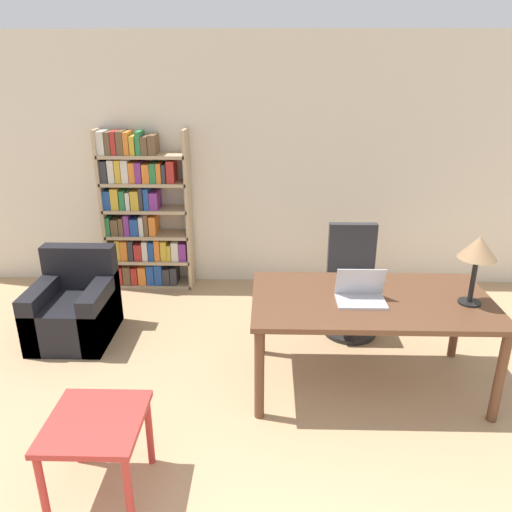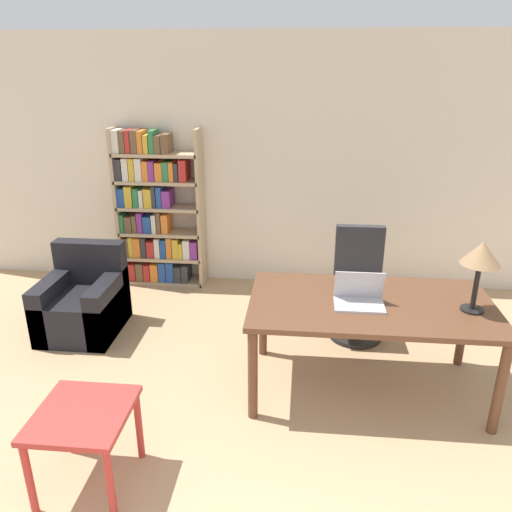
{
  "view_description": "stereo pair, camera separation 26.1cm",
  "coord_description": "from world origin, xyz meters",
  "px_view_note": "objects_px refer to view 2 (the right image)",
  "views": [
    {
      "loc": [
        -0.03,
        -0.87,
        2.38
      ],
      "look_at": [
        -0.12,
        2.69,
        1.0
      ],
      "focal_mm": 35.0,
      "sensor_mm": 36.0,
      "label": 1
    },
    {
      "loc": [
        0.23,
        -0.85,
        2.38
      ],
      "look_at": [
        -0.12,
        2.69,
        1.0
      ],
      "focal_mm": 35.0,
      "sensor_mm": 36.0,
      "label": 2
    }
  ],
  "objects_px": {
    "office_chair": "(358,288)",
    "laptop": "(359,298)",
    "table_lamp": "(481,256)",
    "bookshelf": "(155,213)",
    "side_table_blue": "(84,424)",
    "desk": "(370,312)",
    "armchair": "(84,304)"
  },
  "relations": [
    {
      "from": "office_chair",
      "to": "laptop",
      "type": "bearing_deg",
      "value": -96.14
    },
    {
      "from": "table_lamp",
      "to": "bookshelf",
      "type": "bearing_deg",
      "value": 146.1
    },
    {
      "from": "table_lamp",
      "to": "bookshelf",
      "type": "height_order",
      "value": "bookshelf"
    },
    {
      "from": "office_chair",
      "to": "bookshelf",
      "type": "relative_size",
      "value": 0.58
    },
    {
      "from": "laptop",
      "to": "side_table_blue",
      "type": "distance_m",
      "value": 1.99
    },
    {
      "from": "bookshelf",
      "to": "desk",
      "type": "bearing_deg",
      "value": -40.58
    },
    {
      "from": "laptop",
      "to": "office_chair",
      "type": "xyz_separation_m",
      "value": [
        0.1,
        0.92,
        -0.34
      ]
    },
    {
      "from": "laptop",
      "to": "bookshelf",
      "type": "bearing_deg",
      "value": 137.39
    },
    {
      "from": "armchair",
      "to": "office_chair",
      "type": "bearing_deg",
      "value": 4.33
    },
    {
      "from": "table_lamp",
      "to": "armchair",
      "type": "distance_m",
      "value": 3.44
    },
    {
      "from": "armchair",
      "to": "bookshelf",
      "type": "xyz_separation_m",
      "value": [
        0.39,
        1.17,
        0.56
      ]
    },
    {
      "from": "bookshelf",
      "to": "office_chair",
      "type": "bearing_deg",
      "value": -24.28
    },
    {
      "from": "desk",
      "to": "laptop",
      "type": "bearing_deg",
      "value": -153.25
    },
    {
      "from": "desk",
      "to": "side_table_blue",
      "type": "height_order",
      "value": "desk"
    },
    {
      "from": "side_table_blue",
      "to": "laptop",
      "type": "bearing_deg",
      "value": 33.33
    },
    {
      "from": "desk",
      "to": "side_table_blue",
      "type": "xyz_separation_m",
      "value": [
        -1.73,
        -1.13,
        -0.23
      ]
    },
    {
      "from": "table_lamp",
      "to": "office_chair",
      "type": "relative_size",
      "value": 0.51
    },
    {
      "from": "desk",
      "to": "laptop",
      "type": "relative_size",
      "value": 5.0
    },
    {
      "from": "armchair",
      "to": "bookshelf",
      "type": "distance_m",
      "value": 1.35
    },
    {
      "from": "laptop",
      "to": "table_lamp",
      "type": "distance_m",
      "value": 0.86
    },
    {
      "from": "laptop",
      "to": "bookshelf",
      "type": "xyz_separation_m",
      "value": [
        -2.06,
        1.9,
        0.03
      ]
    },
    {
      "from": "table_lamp",
      "to": "armchair",
      "type": "relative_size",
      "value": 0.64
    },
    {
      "from": "table_lamp",
      "to": "office_chair",
      "type": "xyz_separation_m",
      "value": [
        -0.69,
        0.94,
        -0.7
      ]
    },
    {
      "from": "laptop",
      "to": "office_chair",
      "type": "bearing_deg",
      "value": 83.86
    },
    {
      "from": "laptop",
      "to": "side_table_blue",
      "type": "relative_size",
      "value": 0.64
    },
    {
      "from": "office_chair",
      "to": "armchair",
      "type": "distance_m",
      "value": 2.56
    },
    {
      "from": "table_lamp",
      "to": "armchair",
      "type": "xyz_separation_m",
      "value": [
        -3.24,
        0.75,
        -0.89
      ]
    },
    {
      "from": "armchair",
      "to": "laptop",
      "type": "bearing_deg",
      "value": -16.59
    },
    {
      "from": "desk",
      "to": "office_chair",
      "type": "bearing_deg",
      "value": 89.81
    },
    {
      "from": "bookshelf",
      "to": "side_table_blue",
      "type": "bearing_deg",
      "value": -81.87
    },
    {
      "from": "table_lamp",
      "to": "laptop",
      "type": "bearing_deg",
      "value": 178.73
    },
    {
      "from": "desk",
      "to": "office_chair",
      "type": "relative_size",
      "value": 1.75
    }
  ]
}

